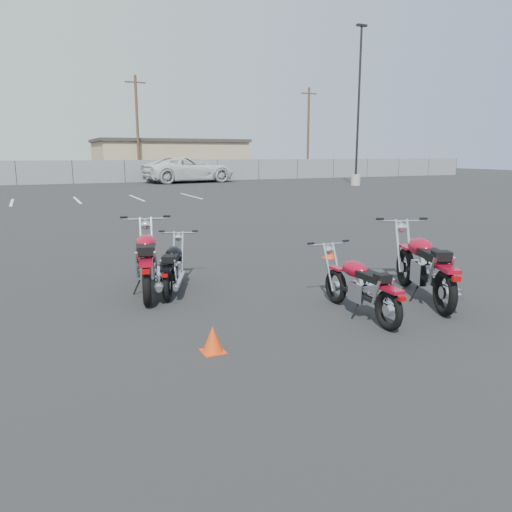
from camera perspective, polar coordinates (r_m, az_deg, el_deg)
name	(u,v)px	position (r m, az deg, el deg)	size (l,w,h in m)	color
ground	(260,305)	(7.85, 0.47, -5.58)	(120.00, 120.00, 0.00)	black
motorcycle_front_red	(147,261)	(8.62, -12.32, -0.61)	(1.04, 2.40, 1.18)	black
motorcycle_second_black	(173,267)	(8.65, -9.45, -1.25)	(1.09, 1.84, 0.92)	black
motorcycle_third_red	(361,287)	(7.38, 11.94, -3.46)	(0.76, 1.96, 0.96)	black
motorcycle_rear_red	(425,267)	(8.45, 18.73, -1.17)	(1.35, 2.39, 1.19)	black
training_cone_near	(330,251)	(11.38, 8.40, 0.58)	(0.28, 0.28, 0.33)	red
training_cone_extra	(213,339)	(6.03, -4.97, -9.46)	(0.27, 0.27, 0.32)	red
light_pole_east	(357,144)	(38.06, 11.47, 12.40)	(0.80, 0.70, 11.17)	#9A9792
chainlink_fence	(73,172)	(41.95, -20.24, 8.99)	(80.06, 0.06, 1.80)	slate
tan_building_east	(169,158)	(52.49, -9.97, 10.97)	(14.40, 9.40, 3.70)	tan
utility_pole_c	(137,126)	(46.77, -13.40, 14.23)	(1.80, 0.24, 9.00)	#412B1E
utility_pole_d	(308,130)	(54.16, 5.99, 14.08)	(1.80, 0.24, 9.00)	#412B1E
parking_line_stripes	(45,201)	(26.92, -22.95, 5.78)	(15.12, 4.00, 0.01)	silver
white_van	(189,162)	(41.59, -7.65, 10.60)	(8.62, 3.45, 3.27)	silver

